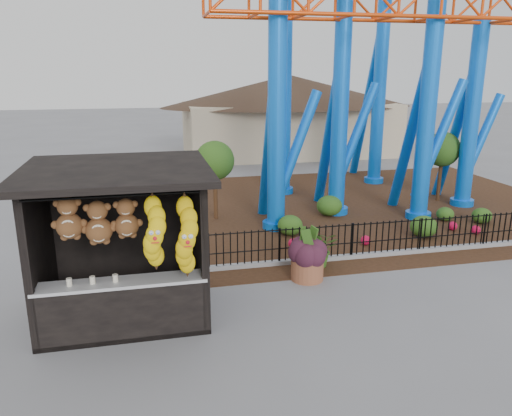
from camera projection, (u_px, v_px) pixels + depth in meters
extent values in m
plane|color=slate|center=(280.00, 324.00, 9.93)|extent=(120.00, 120.00, 0.00)
cube|color=#331E11|center=(327.00, 207.00, 18.30)|extent=(18.00, 12.00, 0.02)
cube|color=gray|center=(393.00, 253.00, 13.59)|extent=(18.00, 0.18, 0.12)
cube|color=black|center=(127.00, 310.00, 10.41)|extent=(3.20, 2.60, 0.10)
cube|color=black|center=(124.00, 226.00, 11.19)|extent=(3.20, 0.12, 3.00)
cube|color=black|center=(40.00, 250.00, 9.70)|extent=(0.12, 2.60, 3.00)
cube|color=black|center=(198.00, 239.00, 10.35)|extent=(0.12, 2.60, 3.00)
cube|color=black|center=(115.00, 170.00, 9.37)|extent=(3.50, 3.40, 0.12)
cube|color=black|center=(27.00, 274.00, 8.54)|extent=(0.14, 0.14, 3.00)
cube|color=black|center=(205.00, 260.00, 9.19)|extent=(0.14, 0.14, 3.00)
cube|color=black|center=(124.00, 311.00, 9.29)|extent=(3.00, 0.50, 1.10)
cube|color=silver|center=(121.00, 283.00, 9.14)|extent=(3.10, 0.55, 0.06)
cylinder|color=black|center=(113.00, 196.00, 8.30)|extent=(2.90, 0.04, 0.04)
cylinder|color=blue|center=(277.00, 117.00, 14.95)|extent=(0.56, 0.56, 7.00)
cylinder|color=blue|center=(276.00, 225.00, 15.86)|extent=(0.84, 0.84, 0.24)
cylinder|color=blue|center=(340.00, 108.00, 16.57)|extent=(0.56, 0.56, 7.30)
cylinder|color=blue|center=(336.00, 210.00, 17.52)|extent=(0.84, 0.84, 0.24)
cylinder|color=blue|center=(428.00, 106.00, 15.95)|extent=(0.56, 0.56, 7.50)
cylinder|color=blue|center=(418.00, 215.00, 16.92)|extent=(0.84, 0.84, 0.24)
cylinder|color=blue|center=(472.00, 116.00, 17.73)|extent=(0.56, 0.56, 6.60)
cylinder|color=blue|center=(462.00, 202.00, 18.58)|extent=(0.84, 0.84, 0.24)
cylinder|color=blue|center=(285.00, 73.00, 19.17)|extent=(0.56, 0.56, 9.50)
cylinder|color=blue|center=(283.00, 190.00, 20.41)|extent=(0.84, 0.84, 0.24)
cylinder|color=blue|center=(381.00, 61.00, 20.93)|extent=(0.56, 0.56, 10.50)
cylinder|color=blue|center=(374.00, 180.00, 22.30)|extent=(0.84, 0.84, 0.24)
cylinder|color=blue|center=(269.00, 142.00, 16.03)|extent=(0.36, 2.21, 5.85)
cylinder|color=blue|center=(296.00, 150.00, 15.67)|extent=(1.62, 0.32, 3.73)
cylinder|color=blue|center=(329.00, 132.00, 17.66)|extent=(0.36, 2.29, 6.10)
cylinder|color=blue|center=(354.00, 139.00, 17.30)|extent=(1.67, 0.32, 3.88)
cylinder|color=blue|center=(411.00, 132.00, 17.05)|extent=(0.36, 2.34, 6.26)
cylinder|color=blue|center=(439.00, 140.00, 16.68)|extent=(1.71, 0.32, 3.99)
cylinder|color=blue|center=(454.00, 136.00, 18.80)|extent=(0.36, 2.10, 5.53)
cylinder|color=blue|center=(480.00, 142.00, 18.43)|extent=(1.54, 0.32, 3.52)
cylinder|color=brown|center=(307.00, 268.00, 11.96)|extent=(0.94, 0.94, 0.59)
ellipsoid|color=#341523|center=(308.00, 244.00, 11.80)|extent=(0.70, 0.70, 0.64)
imported|color=#294F17|center=(320.00, 249.00, 12.72)|extent=(1.01, 0.93, 0.96)
ellipsoid|color=#2A4F17|center=(290.00, 225.00, 15.15)|extent=(0.76, 0.76, 0.61)
ellipsoid|color=#2A4F17|center=(424.00, 226.00, 14.97)|extent=(0.81, 0.81, 0.65)
ellipsoid|color=#2A4F17|center=(445.00, 214.00, 16.61)|extent=(0.57, 0.57, 0.46)
ellipsoid|color=#2A4F17|center=(329.00, 206.00, 17.16)|extent=(0.88, 0.88, 0.70)
ellipsoid|color=#2A4F17|center=(482.00, 216.00, 16.33)|extent=(0.63, 0.63, 0.51)
sphere|color=#C30D37|center=(293.00, 243.00, 14.06)|extent=(0.28, 0.28, 0.28)
sphere|color=#C30D37|center=(366.00, 240.00, 14.32)|extent=(0.28, 0.28, 0.28)
sphere|color=#C30D37|center=(453.00, 226.00, 15.63)|extent=(0.28, 0.28, 0.28)
sphere|color=#C30D37|center=(476.00, 230.00, 15.24)|extent=(0.28, 0.28, 0.28)
cube|color=#BFAD8C|center=(288.00, 129.00, 29.60)|extent=(12.00, 6.00, 3.00)
cone|color=#332319|center=(289.00, 87.00, 28.96)|extent=(15.00, 15.00, 1.80)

